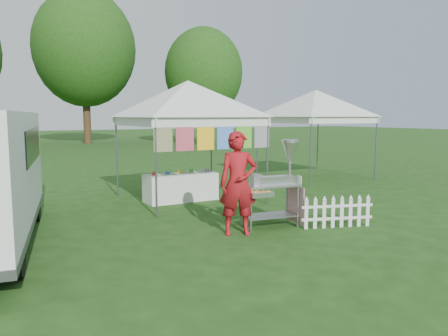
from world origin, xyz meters
TOP-DOWN VIEW (x-y plane):
  - ground at (0.00, 0.00)m, footprint 120.00×120.00m
  - canopy_main at (0.00, 3.49)m, footprint 4.24×4.24m
  - canopy_right at (5.50, 5.00)m, footprint 4.24×4.24m
  - tree_mid at (3.00, 28.00)m, footprint 7.60×7.60m
  - tree_right at (10.00, 22.00)m, footprint 5.60×5.60m
  - donut_cart at (0.35, 0.22)m, footprint 1.30×0.80m
  - vendor at (-0.63, 0.11)m, footprint 0.80×0.67m
  - picket_fence at (1.27, -0.44)m, footprint 1.37×0.50m
  - display_table at (-0.22, 3.50)m, footprint 1.80×0.70m

SIDE VIEW (x-z plane):
  - ground at x=0.00m, z-range 0.00..0.00m
  - picket_fence at x=1.27m, z-range 0.01..0.57m
  - display_table at x=-0.22m, z-range 0.00..0.69m
  - vendor at x=-0.63m, z-range 0.00..1.86m
  - donut_cart at x=0.35m, z-range 0.15..1.82m
  - canopy_main at x=0.00m, z-range 1.26..4.71m
  - canopy_right at x=5.50m, z-range 1.27..4.72m
  - tree_right at x=10.00m, z-range 0.97..9.39m
  - tree_mid at x=3.00m, z-range 1.38..12.90m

